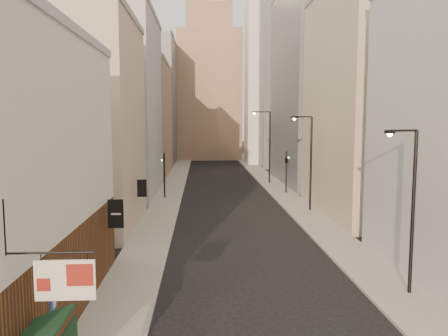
# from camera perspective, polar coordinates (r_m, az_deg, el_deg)

# --- Properties ---
(sidewalk_left) EXTENTS (3.00, 140.00, 0.15)m
(sidewalk_left) POSITION_cam_1_polar(r_m,az_deg,el_deg) (64.02, -6.23, -1.37)
(sidewalk_left) COLOR gray
(sidewalk_left) RESTS_ON ground
(sidewalk_right) EXTENTS (3.00, 140.00, 0.15)m
(sidewalk_right) POSITION_cam_1_polar(r_m,az_deg,el_deg) (64.60, 5.36, -1.29)
(sidewalk_right) COLOR gray
(sidewalk_right) RESTS_ON ground
(left_bldg_beige) EXTENTS (8.00, 12.00, 16.00)m
(left_bldg_beige) POSITION_cam_1_polar(r_m,az_deg,el_deg) (35.57, -17.95, 5.25)
(left_bldg_beige) COLOR tan
(left_bldg_beige) RESTS_ON ground
(left_bldg_grey) EXTENTS (8.00, 16.00, 20.00)m
(left_bldg_grey) POSITION_cam_1_polar(r_m,az_deg,el_deg) (51.23, -13.39, 7.78)
(left_bldg_grey) COLOR #A3A2A8
(left_bldg_grey) RESTS_ON ground
(left_bldg_tan) EXTENTS (8.00, 18.00, 17.00)m
(left_bldg_tan) POSITION_cam_1_polar(r_m,az_deg,el_deg) (68.99, -10.67, 6.11)
(left_bldg_tan) COLOR #8B6850
(left_bldg_tan) RESTS_ON ground
(left_bldg_wingrid) EXTENTS (8.00, 20.00, 24.00)m
(left_bldg_wingrid) POSITION_cam_1_polar(r_m,az_deg,el_deg) (88.93, -8.99, 8.37)
(left_bldg_wingrid) COLOR gray
(left_bldg_wingrid) RESTS_ON ground
(right_bldg_beige) EXTENTS (8.00, 16.00, 20.00)m
(right_bldg_beige) POSITION_cam_1_polar(r_m,az_deg,el_deg) (41.20, 18.35, 8.09)
(right_bldg_beige) COLOR tan
(right_bldg_beige) RESTS_ON ground
(right_bldg_wingrid) EXTENTS (8.00, 20.00, 26.00)m
(right_bldg_wingrid) POSITION_cam_1_polar(r_m,az_deg,el_deg) (60.43, 11.44, 10.39)
(right_bldg_wingrid) COLOR gray
(right_bldg_wingrid) RESTS_ON ground
(highrise) EXTENTS (21.00, 23.00, 51.20)m
(highrise) POSITION_cam_1_polar(r_m,az_deg,el_deg) (90.54, 10.86, 17.00)
(highrise) COLOR gray
(highrise) RESTS_ON ground
(clock_tower) EXTENTS (14.00, 14.00, 44.90)m
(clock_tower) POSITION_cam_1_polar(r_m,az_deg,el_deg) (100.83, -1.97, 11.37)
(clock_tower) COLOR #8B6850
(clock_tower) RESTS_ON ground
(white_tower) EXTENTS (8.00, 8.00, 41.50)m
(white_tower) POSITION_cam_1_polar(r_m,az_deg,el_deg) (87.94, 5.57, 12.76)
(white_tower) COLOR silver
(white_tower) RESTS_ON ground
(streetlamp_near) EXTENTS (1.95, 1.02, 7.98)m
(streetlamp_near) POSITION_cam_1_polar(r_m,az_deg,el_deg) (22.29, 23.17, -4.17)
(streetlamp_near) COLOR black
(streetlamp_near) RESTS_ON ground
(streetlamp_mid) EXTENTS (2.16, 1.11, 8.83)m
(streetlamp_mid) POSITION_cam_1_polar(r_m,az_deg,el_deg) (40.71, 11.04, 1.33)
(streetlamp_mid) COLOR black
(streetlamp_mid) RESTS_ON ground
(streetlamp_far) EXTENTS (2.54, 0.45, 9.70)m
(streetlamp_far) POSITION_cam_1_polar(r_m,az_deg,el_deg) (58.61, 5.76, 3.31)
(streetlamp_far) COLOR black
(streetlamp_far) RESTS_ON ground
(traffic_light_left) EXTENTS (0.60, 0.55, 5.00)m
(traffic_light_left) POSITION_cam_1_polar(r_m,az_deg,el_deg) (47.31, -7.81, 0.24)
(traffic_light_left) COLOR black
(traffic_light_left) RESTS_ON ground
(traffic_light_right) EXTENTS (0.71, 0.71, 5.00)m
(traffic_light_right) POSITION_cam_1_polar(r_m,az_deg,el_deg) (50.66, 8.15, 0.90)
(traffic_light_right) COLOR black
(traffic_light_right) RESTS_ON ground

